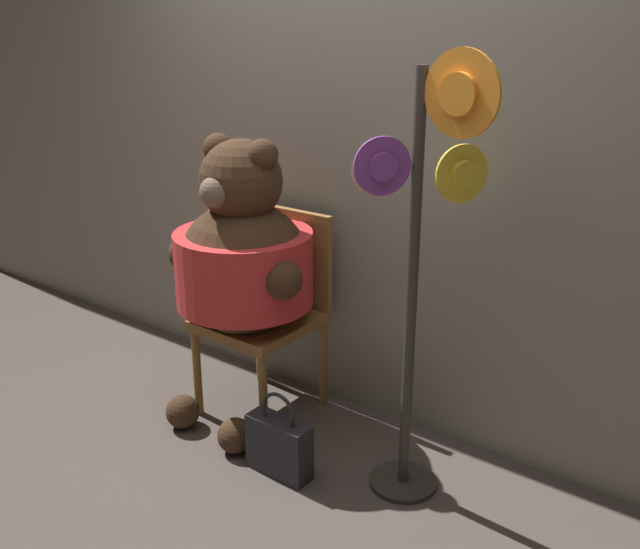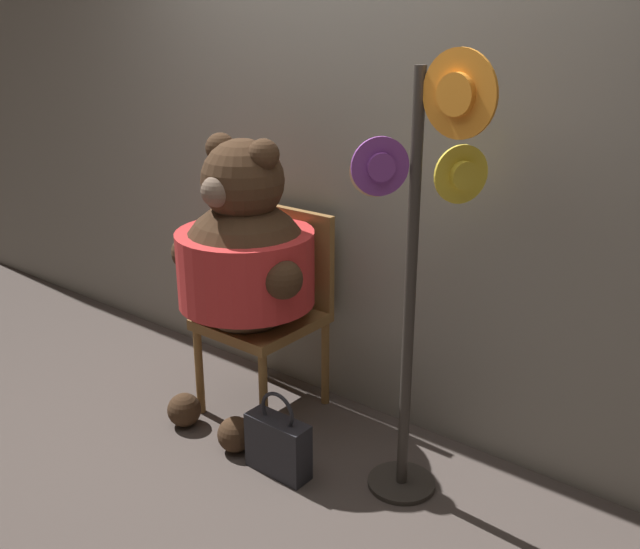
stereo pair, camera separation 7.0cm
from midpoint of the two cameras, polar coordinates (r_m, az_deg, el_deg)
ground_plane at (r=3.31m, az=-2.60°, el=-13.74°), size 14.00×14.00×0.00m
wall_back at (r=3.28m, az=4.06°, el=10.01°), size 8.00×0.10×2.54m
chair at (r=3.44m, az=-3.21°, el=-2.31°), size 0.48×0.51×0.97m
teddy_bear at (r=3.24m, az=-5.45°, el=1.24°), size 0.76×0.67×1.36m
hat_display_rack at (r=2.63m, az=8.66°, el=1.83°), size 0.52×0.43×1.74m
handbag_on_ground at (r=3.09m, az=-2.71°, el=-13.41°), size 0.29×0.11×0.38m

